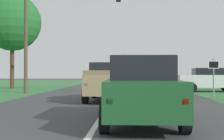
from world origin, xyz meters
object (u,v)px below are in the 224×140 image
at_px(extra_tree_1, 12,22).
at_px(crossing_suv_far, 210,79).
at_px(red_suv_near, 141,88).
at_px(keep_moving_sign, 214,73).
at_px(pickup_truck_lead, 109,81).
at_px(traffic_light, 52,19).

bearing_deg(extra_tree_1, crossing_suv_far, -13.09).
bearing_deg(extra_tree_1, red_suv_near, -59.10).
bearing_deg(red_suv_near, keep_moving_sign, 62.80).
height_order(red_suv_near, pickup_truck_lead, pickup_truck_lead).
xyz_separation_m(keep_moving_sign, extra_tree_1, (-15.45, 9.67, 4.61)).
xyz_separation_m(pickup_truck_lead, keep_moving_sign, (5.80, 2.02, 0.44)).
xyz_separation_m(red_suv_near, pickup_truck_lead, (-1.33, 6.67, 0.01)).
relative_size(red_suv_near, traffic_light, 0.62).
bearing_deg(red_suv_near, pickup_truck_lead, 101.29).
height_order(red_suv_near, crossing_suv_far, red_suv_near).
bearing_deg(traffic_light, red_suv_near, -64.82).
relative_size(pickup_truck_lead, keep_moving_sign, 2.27).
xyz_separation_m(crossing_suv_far, extra_tree_1, (-16.77, 3.90, 5.11)).
bearing_deg(keep_moving_sign, red_suv_near, -117.20).
height_order(red_suv_near, keep_moving_sign, keep_moving_sign).
relative_size(traffic_light, keep_moving_sign, 3.56).
bearing_deg(extra_tree_1, pickup_truck_lead, -50.43).
bearing_deg(traffic_light, extra_tree_1, 130.32).
relative_size(traffic_light, crossing_suv_far, 1.70).
xyz_separation_m(pickup_truck_lead, extra_tree_1, (-9.65, 11.68, 5.06)).
distance_m(pickup_truck_lead, traffic_light, 8.18).
distance_m(pickup_truck_lead, keep_moving_sign, 6.16).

